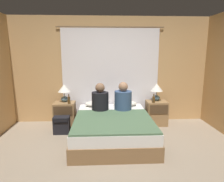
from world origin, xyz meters
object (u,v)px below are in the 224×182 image
at_px(lamp_left, 64,90).
at_px(pillow_right, 125,103).
at_px(lamp_right, 157,89).
at_px(person_right_in_bed, 123,99).
at_px(nightstand_left, 65,114).
at_px(person_left_in_bed, 100,100).
at_px(bed, 113,127).
at_px(pillow_left, 97,104).
at_px(beer_bottle_on_left_stand, 69,100).
at_px(nightstand_right, 156,113).
at_px(backpack_on_floor, 62,124).
at_px(beer_bottle_on_right_stand, 154,99).

height_order(lamp_left, pillow_right, lamp_left).
xyz_separation_m(lamp_right, person_right_in_bed, (-0.82, -0.38, -0.13)).
bearing_deg(nightstand_left, lamp_right, 1.82).
bearing_deg(person_left_in_bed, pillow_right, 32.57).
xyz_separation_m(pillow_right, person_left_in_bed, (-0.57, -0.37, 0.18)).
xyz_separation_m(bed, lamp_right, (1.07, 0.78, 0.61)).
distance_m(pillow_left, beer_bottle_on_left_stand, 0.65).
relative_size(bed, pillow_left, 3.53).
distance_m(nightstand_right, beer_bottle_on_left_stand, 2.04).
bearing_deg(lamp_right, backpack_on_floor, -167.01).
distance_m(nightstand_right, person_right_in_bed, 0.97).
bearing_deg(lamp_left, person_right_in_bed, -16.14).
bearing_deg(nightstand_right, person_left_in_bed, -166.68).
height_order(pillow_right, backpack_on_floor, pillow_right).
bearing_deg(lamp_left, nightstand_left, -90.00).
xyz_separation_m(nightstand_right, person_left_in_bed, (-1.31, -0.31, 0.41)).
relative_size(beer_bottle_on_left_stand, beer_bottle_on_right_stand, 1.06).
height_order(person_right_in_bed, beer_bottle_on_right_stand, person_right_in_bed).
relative_size(nightstand_left, nightstand_right, 1.00).
bearing_deg(bed, person_left_in_bed, 121.50).
bearing_deg(pillow_left, lamp_left, 179.04).
distance_m(lamp_left, pillow_right, 1.43).
bearing_deg(nightstand_right, beer_bottle_on_right_stand, -134.43).
relative_size(lamp_left, lamp_right, 1.00).
xyz_separation_m(bed, pillow_right, (0.33, 0.77, 0.29)).
relative_size(pillow_left, person_left_in_bed, 0.91).
relative_size(nightstand_right, person_left_in_bed, 0.93).
height_order(bed, nightstand_left, nightstand_left).
bearing_deg(backpack_on_floor, person_left_in_bed, 7.84).
height_order(lamp_right, pillow_left, lamp_right).
distance_m(bed, nightstand_right, 1.28).
height_order(nightstand_right, lamp_left, lamp_left).
xyz_separation_m(nightstand_right, pillow_right, (-0.74, 0.06, 0.23)).
bearing_deg(person_left_in_bed, pillow_left, 102.29).
height_order(lamp_right, pillow_right, lamp_right).
bearing_deg(bed, backpack_on_floor, 164.62).
distance_m(pillow_right, backpack_on_floor, 1.49).
height_order(pillow_left, pillow_right, same).
bearing_deg(beer_bottle_on_right_stand, beer_bottle_on_left_stand, 180.00).
xyz_separation_m(nightstand_right, lamp_right, (0.00, 0.07, 0.55)).
bearing_deg(lamp_right, nightstand_right, -90.00).
relative_size(lamp_left, backpack_on_floor, 1.12).
bearing_deg(nightstand_right, backpack_on_floor, -168.75).
relative_size(pillow_left, person_right_in_bed, 0.89).
distance_m(nightstand_right, pillow_left, 1.41).
height_order(nightstand_right, backpack_on_floor, nightstand_right).
xyz_separation_m(nightstand_left, beer_bottle_on_left_stand, (0.13, -0.11, 0.36)).
bearing_deg(pillow_left, pillow_right, 0.00).
relative_size(nightstand_right, beer_bottle_on_right_stand, 2.78).
bearing_deg(person_right_in_bed, bed, -121.03).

